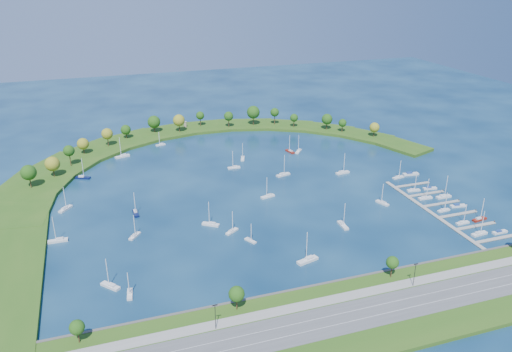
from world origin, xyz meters
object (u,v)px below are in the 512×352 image
object	(u,v)px
harbor_tower	(185,124)
moored_boat_14	(250,240)
dock_system	(442,210)
moored_boat_16	(160,144)
moored_boat_0	(136,212)
docked_boat_6	(425,197)
docked_boat_11	(410,174)
moored_boat_9	(83,177)
docked_boat_5	(458,206)
docked_boat_10	(398,177)
moored_boat_4	(382,202)
moored_boat_15	(343,225)
docked_boat_4	(444,210)
docked_boat_3	(479,219)
moored_boat_2	(299,151)
moored_boat_6	(342,172)
moored_boat_1	(211,224)
docked_boat_1	(500,232)
moored_boat_12	(130,293)
moored_boat_7	(243,158)
moored_boat_8	(135,235)
docked_boat_8	(413,190)
moored_boat_20	(268,196)
moored_boat_5	(65,208)
moored_boat_10	(290,151)
moored_boat_18	(110,285)
moored_boat_17	(283,174)
moored_boat_3	(308,260)
moored_boat_19	(232,231)
moored_boat_13	(58,240)
moored_boat_21	(234,167)
docked_boat_9	(430,188)
docked_boat_2	(463,222)
moored_boat_11	(122,156)

from	to	relation	value
harbor_tower	moored_boat_14	bearing A→B (deg)	-91.59
dock_system	moored_boat_16	size ratio (longest dim) A/B	8.13
moored_boat_0	docked_boat_6	world-z (taller)	moored_boat_0
docked_boat_11	moored_boat_9	bearing A→B (deg)	170.27
docked_boat_5	docked_boat_10	xyz separation A→B (m)	(-8.05, 43.49, 0.25)
moored_boat_9	docked_boat_10	distance (m)	189.31
moored_boat_0	moored_boat_4	size ratio (longest dim) A/B	1.09
moored_boat_9	moored_boat_15	size ratio (longest dim) A/B	1.02
docked_boat_4	docked_boat_10	world-z (taller)	docked_boat_10
docked_boat_3	moored_boat_14	bearing A→B (deg)	163.78
dock_system	moored_boat_2	xyz separation A→B (m)	(-36.08, 105.98, 0.56)
moored_boat_15	moored_boat_6	bearing A→B (deg)	154.55
moored_boat_6	moored_boat_16	size ratio (longest dim) A/B	1.29
moored_boat_1	docked_boat_1	bearing A→B (deg)	-166.26
moored_boat_14	moored_boat_12	bearing A→B (deg)	-94.66
moored_boat_7	moored_boat_14	size ratio (longest dim) A/B	1.23
moored_boat_8	docked_boat_8	distance (m)	155.24
moored_boat_20	docked_boat_11	size ratio (longest dim) A/B	1.19
moored_boat_8	moored_boat_14	world-z (taller)	moored_boat_8
moored_boat_5	moored_boat_6	size ratio (longest dim) A/B	0.97
moored_boat_16	docked_boat_6	bearing A→B (deg)	121.38
moored_boat_10	docked_boat_4	bearing A→B (deg)	-173.26
moored_boat_0	moored_boat_18	xyz separation A→B (m)	(-16.34, -61.64, 0.01)
moored_boat_17	docked_boat_11	xyz separation A→B (m)	(74.10, -23.68, -0.22)
moored_boat_3	moored_boat_19	xyz separation A→B (m)	(-23.95, 35.15, -0.12)
moored_boat_13	moored_boat_10	bearing A→B (deg)	-151.82
moored_boat_3	docked_boat_8	world-z (taller)	moored_boat_3
moored_boat_10	moored_boat_13	world-z (taller)	moored_boat_13
moored_boat_18	moored_boat_3	bearing A→B (deg)	-136.33
moored_boat_0	docked_boat_4	bearing A→B (deg)	69.79
moored_boat_13	moored_boat_4	bearing A→B (deg)	175.86
moored_boat_1	moored_boat_18	world-z (taller)	moored_boat_18
moored_boat_21	docked_boat_9	xyz separation A→B (m)	(97.13, -66.20, -0.30)
moored_boat_21	docked_boat_6	world-z (taller)	docked_boat_6
docked_boat_2	moored_boat_18	bearing A→B (deg)	176.98
docked_boat_2	docked_boat_8	world-z (taller)	docked_boat_8
harbor_tower	moored_boat_13	world-z (taller)	moored_boat_13
moored_boat_7	moored_boat_15	distance (m)	105.59
moored_boat_18	docked_boat_6	world-z (taller)	moored_boat_18
moored_boat_21	docked_boat_10	distance (m)	100.56
moored_boat_10	moored_boat_16	size ratio (longest dim) A/B	1.19
moored_boat_1	docked_boat_8	bearing A→B (deg)	-143.08
moored_boat_10	moored_boat_11	world-z (taller)	moored_boat_11
docked_boat_3	docked_boat_9	size ratio (longest dim) A/B	1.48
harbor_tower	moored_boat_10	distance (m)	93.56
moored_boat_1	moored_boat_12	xyz separation A→B (m)	(-43.37, -45.14, -0.06)
docked_boat_3	moored_boat_11	bearing A→B (deg)	129.43
moored_boat_4	docked_boat_2	world-z (taller)	moored_boat_4
moored_boat_9	docked_boat_8	xyz separation A→B (m)	(177.26, -78.63, -0.05)
dock_system	docked_boat_5	xyz separation A→B (m)	(10.68, 1.14, 0.28)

